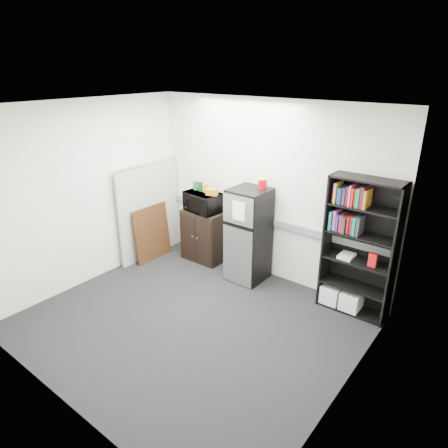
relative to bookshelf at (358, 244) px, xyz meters
name	(u,v)px	position (x,y,z in m)	size (l,w,h in m)	color
floor	(191,322)	(-1.51, -1.57, -0.97)	(4.00, 4.00, 0.00)	black
wall_back	(267,192)	(-1.51, 0.18, 0.38)	(4.00, 0.02, 2.70)	silver
wall_right	(353,278)	(0.49, -1.57, 0.38)	(0.02, 3.50, 2.70)	silver
wall_left	(87,194)	(-3.51, -1.57, 0.38)	(0.02, 3.50, 2.70)	silver
ceiling	(183,107)	(-1.51, -1.57, 1.73)	(4.00, 3.50, 0.02)	white
electrical_raceway	(265,220)	(-1.51, 0.15, -0.07)	(3.92, 0.05, 0.10)	slate
wall_note	(248,175)	(-1.86, 0.18, 0.58)	(0.14, 0.00, 0.10)	white
bookshelf	(358,244)	(0.00, 0.00, 0.00)	(0.90, 0.34, 1.85)	black
cubicle_partition	(150,211)	(-3.41, -0.49, -0.16)	(0.06, 1.30, 1.62)	gray
cabinet	(204,235)	(-2.56, -0.07, -0.53)	(0.70, 0.47, 0.87)	black
microwave	(203,202)	(-2.56, -0.08, 0.07)	(0.59, 0.40, 0.32)	black
snack_box_a	(195,185)	(-2.74, -0.05, 0.30)	(0.07, 0.05, 0.15)	#195A28
snack_box_b	(201,187)	(-2.63, -0.05, 0.30)	(0.07, 0.05, 0.15)	#0C381C
snack_box_c	(205,188)	(-2.53, -0.05, 0.30)	(0.07, 0.05, 0.14)	orange
snack_bag	(212,192)	(-2.35, -0.10, 0.28)	(0.18, 0.10, 0.10)	#C26D13
refrigerator	(248,235)	(-1.61, -0.15, -0.25)	(0.54, 0.57, 1.45)	black
coffee_can	(262,183)	(-1.47, -0.02, 0.56)	(0.13, 0.13, 0.18)	#A2070B
framed_poster	(152,233)	(-3.28, -0.58, -0.51)	(0.13, 0.72, 0.93)	black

